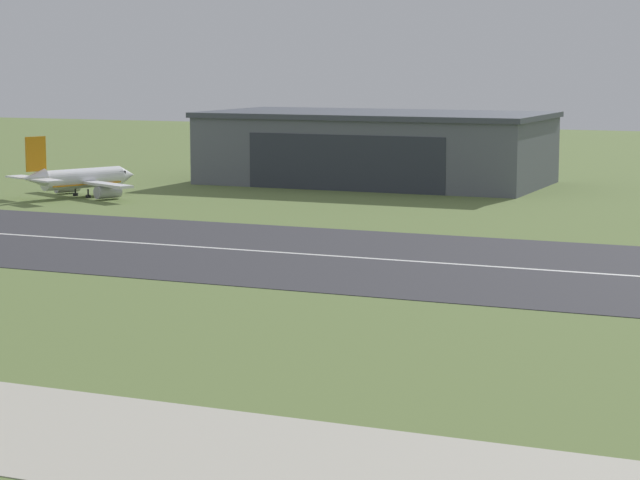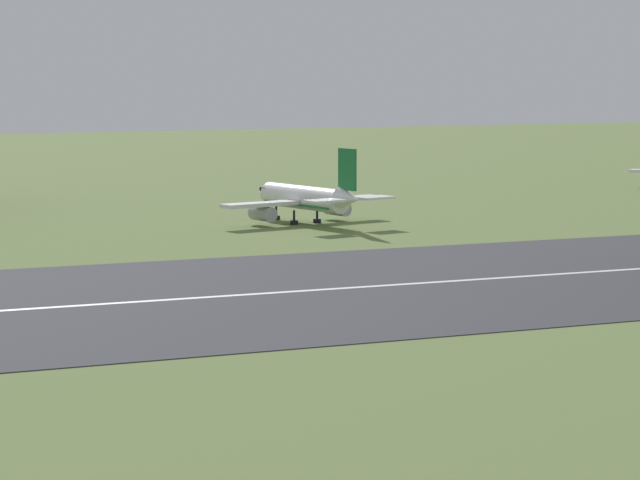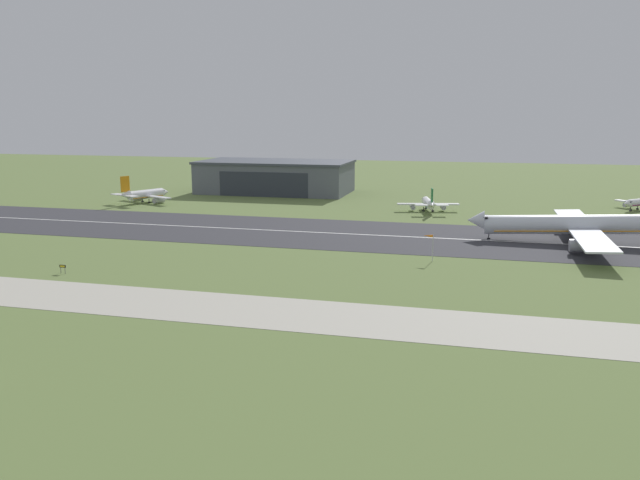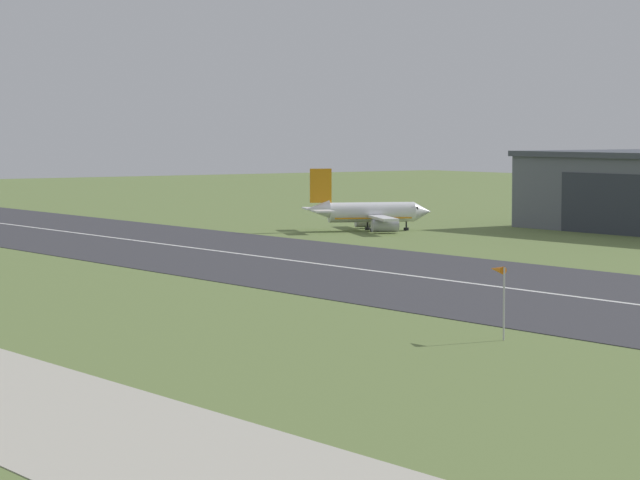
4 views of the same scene
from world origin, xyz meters
The scene contains 5 objects.
ground_plane centered at (0.00, 50.12, 0.00)m, with size 634.06×634.06×0.00m, color olive.
runway_strip centered at (0.00, 100.24, 0.03)m, with size 394.06×41.57×0.06m, color #333338.
runway_centreline centered at (0.00, 100.24, 0.07)m, with size 354.65×0.70×0.01m, color silver.
hangar_building centered at (-21.29, 180.15, 6.28)m, with size 59.11×30.59×12.51m.
airplane_parked_east centered at (-56.29, 140.58, 2.83)m, with size 23.21×21.30×9.87m.
Camera 1 is at (56.43, -24.73, 21.27)m, focal length 70.00 mm.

